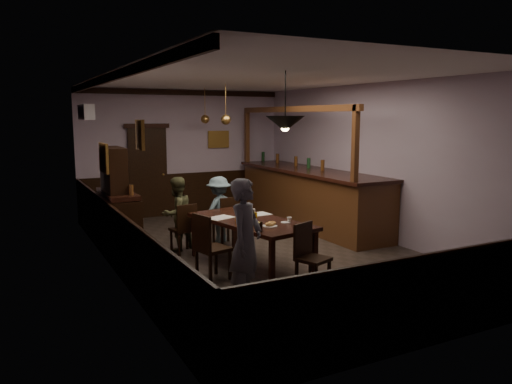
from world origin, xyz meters
TOP-DOWN VIEW (x-y plane):
  - room at (0.00, 0.00)m, footprint 5.01×8.01m
  - dining_table at (-0.49, -0.59)m, footprint 1.41×2.35m
  - chair_far_left at (-1.19, 0.57)m, footprint 0.43×0.43m
  - chair_far_right at (-0.31, 0.74)m, footprint 0.44×0.44m
  - chair_near at (-0.24, -1.90)m, footprint 0.51×0.51m
  - chair_side at (-1.37, -0.97)m, footprint 0.51×0.51m
  - person_standing at (-1.28, -2.02)m, footprint 0.70×0.67m
  - person_seated_left at (-1.24, 0.84)m, footprint 0.79×0.72m
  - person_seated_right at (-0.36, 1.02)m, footprint 0.92×0.70m
  - newspaper_left at (-0.87, -0.26)m, footprint 0.50×0.42m
  - newspaper_right at (-0.21, -0.28)m, footprint 0.45×0.34m
  - napkin at (-0.54, -0.81)m, footprint 0.18×0.18m
  - saucer at (-0.12, -1.06)m, footprint 0.15×0.15m
  - coffee_cup at (-0.06, -1.07)m, footprint 0.09×0.09m
  - pastry_plate at (-0.47, -1.18)m, footprint 0.22×0.22m
  - pastry_ring_a at (-0.47, -1.18)m, footprint 0.13×0.13m
  - pastry_ring_b at (-0.40, -1.12)m, footprint 0.13×0.13m
  - soda_can at (-0.45, -0.66)m, footprint 0.07×0.07m
  - beer_glass at (-0.74, -0.62)m, footprint 0.06×0.06m
  - water_glass at (-0.40, -0.51)m, footprint 0.06×0.06m
  - pepper_mill at (-0.73, -1.40)m, footprint 0.04×0.04m
  - sideboard at (-2.21, 1.10)m, footprint 0.50×1.40m
  - bar_counter at (1.99, 1.50)m, footprint 1.07×4.60m
  - door_back at (-0.90, 3.95)m, footprint 0.90×0.06m
  - ac_unit at (-2.38, 2.90)m, footprint 0.20×0.85m
  - picture_left_small at (-2.46, -1.60)m, footprint 0.04×0.28m
  - picture_left_large at (-2.46, 0.80)m, footprint 0.04×0.62m
  - picture_back at (0.90, 3.96)m, footprint 0.55×0.04m
  - pendant_iron at (-0.33, -1.38)m, footprint 0.56×0.56m
  - pendant_brass_mid at (0.10, 1.69)m, footprint 0.20×0.20m
  - pendant_brass_far at (0.30, 3.32)m, footprint 0.20×0.20m

SIDE VIEW (x-z plane):
  - chair_far_left at x=-1.19m, z-range 0.04..0.92m
  - chair_far_right at x=-0.31m, z-range 0.04..0.95m
  - chair_near at x=-0.24m, z-range 0.04..0.95m
  - chair_side at x=-1.37m, z-range 0.05..1.03m
  - person_seated_right at x=-0.36m, z-range 0.00..1.25m
  - bar_counter at x=1.99m, z-range -0.64..1.94m
  - person_seated_left at x=-1.24m, z-range 0.00..1.31m
  - dining_table at x=-0.49m, z-range 0.31..1.06m
  - sideboard at x=-2.21m, z-range -0.18..1.67m
  - napkin at x=-0.54m, z-range 0.75..0.75m
  - newspaper_left at x=-0.87m, z-range 0.75..0.76m
  - newspaper_right at x=-0.21m, z-range 0.75..0.76m
  - saucer at x=-0.12m, z-range 0.75..0.76m
  - pastry_plate at x=-0.47m, z-range 0.75..0.76m
  - pastry_ring_a at x=-0.47m, z-range 0.77..0.81m
  - pastry_ring_b at x=-0.40m, z-range 0.77..0.81m
  - coffee_cup at x=-0.06m, z-range 0.76..0.84m
  - person_standing at x=-1.28m, z-range 0.00..1.61m
  - soda_can at x=-0.45m, z-range 0.75..0.87m
  - pepper_mill at x=-0.73m, z-range 0.75..0.89m
  - water_glass at x=-0.40m, z-range 0.75..0.90m
  - beer_glass at x=-0.74m, z-range 0.75..0.95m
  - door_back at x=-0.90m, z-range 0.00..2.10m
  - room at x=0.00m, z-range -0.01..3.01m
  - picture_left_large at x=-2.46m, z-range 1.46..1.94m
  - picture_back at x=0.90m, z-range 1.59..2.01m
  - picture_left_small at x=-2.46m, z-range 1.97..2.33m
  - pendant_iron at x=-0.33m, z-range 1.84..2.69m
  - pendant_brass_mid at x=0.10m, z-range 1.89..2.70m
  - pendant_brass_far at x=0.30m, z-range 1.89..2.70m
  - ac_unit at x=-2.38m, z-range 2.30..2.60m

